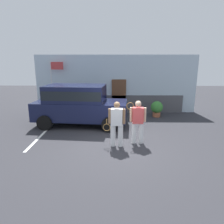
{
  "coord_description": "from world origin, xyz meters",
  "views": [
    {
      "loc": [
        -0.04,
        -7.49,
        3.21
      ],
      "look_at": [
        -0.18,
        1.2,
        1.05
      ],
      "focal_mm": 32.9,
      "sensor_mm": 36.0,
      "label": 1
    }
  ],
  "objects_px": {
    "tennis_player_man": "(117,124)",
    "potted_plant_by_porch": "(157,108)",
    "parked_suv": "(79,103)",
    "tennis_player_woman": "(138,121)",
    "flag_pole": "(54,78)"
  },
  "relations": [
    {
      "from": "tennis_player_man",
      "to": "flag_pole",
      "type": "height_order",
      "value": "flag_pole"
    },
    {
      "from": "parked_suv",
      "to": "flag_pole",
      "type": "height_order",
      "value": "flag_pole"
    },
    {
      "from": "tennis_player_man",
      "to": "potted_plant_by_porch",
      "type": "distance_m",
      "value": 4.99
    },
    {
      "from": "tennis_player_woman",
      "to": "flag_pole",
      "type": "xyz_separation_m",
      "value": [
        -4.62,
        4.82,
        1.31
      ]
    },
    {
      "from": "tennis_player_woman",
      "to": "flag_pole",
      "type": "relative_size",
      "value": 0.54
    },
    {
      "from": "tennis_player_man",
      "to": "flag_pole",
      "type": "distance_m",
      "value": 6.51
    },
    {
      "from": "tennis_player_woman",
      "to": "flag_pole",
      "type": "height_order",
      "value": "flag_pole"
    },
    {
      "from": "parked_suv",
      "to": "tennis_player_man",
      "type": "distance_m",
      "value": 3.29
    },
    {
      "from": "flag_pole",
      "to": "potted_plant_by_porch",
      "type": "bearing_deg",
      "value": -7.04
    },
    {
      "from": "tennis_player_man",
      "to": "potted_plant_by_porch",
      "type": "relative_size",
      "value": 1.89
    },
    {
      "from": "parked_suv",
      "to": "tennis_player_woman",
      "type": "relative_size",
      "value": 2.74
    },
    {
      "from": "tennis_player_man",
      "to": "flag_pole",
      "type": "xyz_separation_m",
      "value": [
        -3.79,
        5.13,
        1.31
      ]
    },
    {
      "from": "parked_suv",
      "to": "tennis_player_woman",
      "type": "bearing_deg",
      "value": -36.19
    },
    {
      "from": "flag_pole",
      "to": "parked_suv",
      "type": "bearing_deg",
      "value": -52.45
    },
    {
      "from": "tennis_player_woman",
      "to": "potted_plant_by_porch",
      "type": "height_order",
      "value": "tennis_player_woman"
    }
  ]
}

